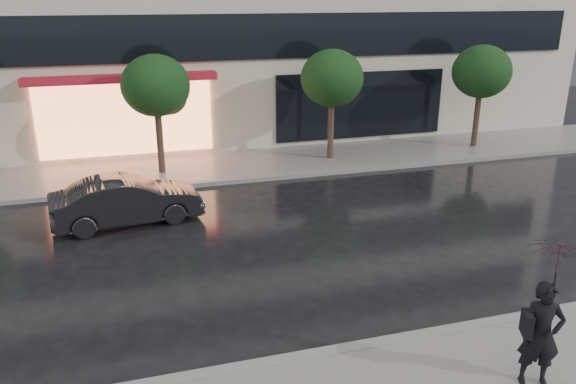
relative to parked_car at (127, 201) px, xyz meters
name	(u,v)px	position (x,y,z in m)	size (l,w,h in m)	color
ground	(366,316)	(4.19, -6.00, -0.63)	(120.00, 120.00, 0.00)	black
sidewalk_far	(248,164)	(4.19, 4.25, -0.57)	(60.00, 3.50, 0.12)	slate
curb_near	(389,343)	(4.19, -7.00, -0.56)	(60.00, 0.25, 0.14)	gray
curb_far	(260,179)	(4.19, 2.50, -0.56)	(60.00, 0.25, 0.14)	gray
tree_mid_west	(158,88)	(1.25, 4.03, 2.29)	(2.20, 2.20, 3.99)	#33261C
tree_mid_east	(333,80)	(7.25, 4.03, 2.29)	(2.20, 2.20, 3.99)	#33261C
tree_far_east	(482,73)	(13.25, 4.03, 2.29)	(2.20, 2.20, 3.99)	#33261C
parked_car	(127,201)	(0.00, 0.00, 0.00)	(1.34, 3.85, 1.27)	black
pedestrian_with_umbrella	(550,296)	(5.84, -8.64, 1.00)	(1.18, 1.19, 2.36)	black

